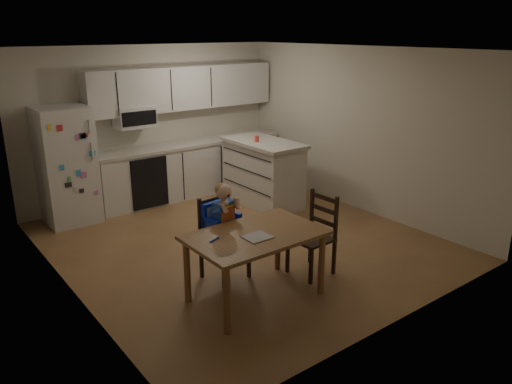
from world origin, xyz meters
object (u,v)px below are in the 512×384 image
object	(u,v)px
red_cup	(257,139)
chair_booster	(221,221)
chair_side	(317,229)
refrigerator	(67,166)
kitchen_island	(263,172)
dining_table	(255,242)

from	to	relation	value
red_cup	chair_booster	world-z (taller)	red_cup
chair_booster	chair_side	size ratio (longest dim) A/B	1.19
chair_side	refrigerator	bearing A→B (deg)	-154.85
kitchen_island	red_cup	world-z (taller)	red_cup
red_cup	dining_table	world-z (taller)	red_cup
kitchen_island	chair_side	size ratio (longest dim) A/B	1.49
chair_booster	dining_table	bearing A→B (deg)	-97.69
chair_side	kitchen_island	bearing A→B (deg)	154.15
red_cup	dining_table	xyz separation A→B (m)	(-1.82, -2.35, -0.45)
refrigerator	kitchen_island	distance (m)	2.98
chair_booster	chair_side	xyz separation A→B (m)	(0.95, -0.56, -0.15)
kitchen_island	refrigerator	bearing A→B (deg)	158.02
dining_table	chair_side	size ratio (longest dim) A/B	1.45
chair_side	red_cup	bearing A→B (deg)	156.87
red_cup	chair_side	world-z (taller)	red_cup
refrigerator	dining_table	world-z (taller)	refrigerator
red_cup	refrigerator	bearing A→B (deg)	157.45
refrigerator	red_cup	world-z (taller)	refrigerator
kitchen_island	dining_table	distance (m)	3.03
refrigerator	chair_booster	world-z (taller)	refrigerator
kitchen_island	dining_table	xyz separation A→B (m)	(-1.94, -2.33, 0.11)
kitchen_island	chair_booster	world-z (taller)	chair_booster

